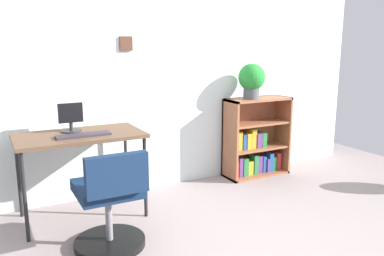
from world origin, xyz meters
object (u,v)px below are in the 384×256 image
object	(u,v)px
desk	(80,141)
keyboard	(83,135)
office_chair	(110,206)
monitor	(71,119)
potted_plant_on_shelf	(252,79)
bookshelf_low	(254,141)

from	to	relation	value
desk	keyboard	xyz separation A→B (m)	(0.01, -0.10, 0.07)
keyboard	office_chair	xyz separation A→B (m)	(0.04, -0.56, -0.41)
monitor	potted_plant_on_shelf	distance (m)	1.94
keyboard	bookshelf_low	size ratio (longest dim) A/B	0.49
office_chair	bookshelf_low	size ratio (longest dim) A/B	0.86
office_chair	monitor	bearing A→B (deg)	96.68
office_chair	potted_plant_on_shelf	xyz separation A→B (m)	(1.83, 0.84, 0.76)
bookshelf_low	potted_plant_on_shelf	distance (m)	0.72
desk	bookshelf_low	distance (m)	2.02
desk	bookshelf_low	size ratio (longest dim) A/B	1.17
monitor	potted_plant_on_shelf	xyz separation A→B (m)	(1.92, 0.08, 0.25)
bookshelf_low	desk	bearing A→B (deg)	-173.25
monitor	bookshelf_low	world-z (taller)	monitor
potted_plant_on_shelf	bookshelf_low	bearing A→B (deg)	26.86
office_chair	potted_plant_on_shelf	size ratio (longest dim) A/B	2.01
monitor	keyboard	distance (m)	0.24
monitor	bookshelf_low	size ratio (longest dim) A/B	0.28
potted_plant_on_shelf	keyboard	bearing A→B (deg)	-171.32
office_chair	potted_plant_on_shelf	world-z (taller)	potted_plant_on_shelf
desk	potted_plant_on_shelf	distance (m)	1.94
office_chair	bookshelf_low	distance (m)	2.13
desk	office_chair	xyz separation A→B (m)	(0.05, -0.66, -0.34)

